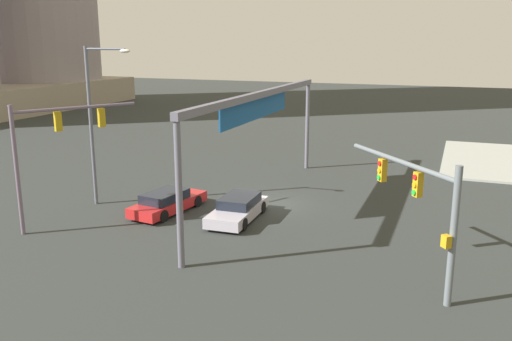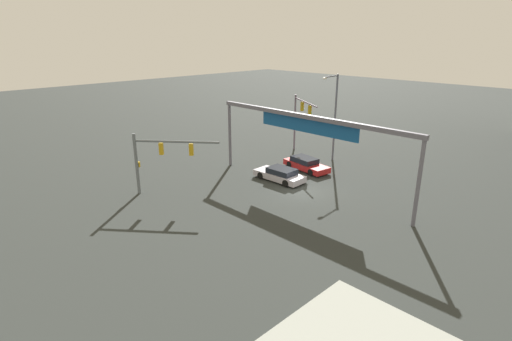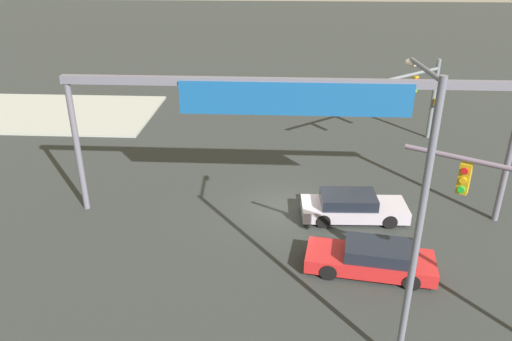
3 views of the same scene
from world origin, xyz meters
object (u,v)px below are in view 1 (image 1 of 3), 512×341
at_px(streetlamp_curved_arm, 95,115).
at_px(sedan_car_approaching, 238,209).
at_px(traffic_signal_opposite_side, 422,198).
at_px(traffic_signal_near_corner, 52,139).
at_px(sedan_car_waiting_far, 167,202).

relative_size(streetlamp_curved_arm, sedan_car_approaching, 1.83).
bearing_deg(traffic_signal_opposite_side, traffic_signal_near_corner, 48.36).
height_order(traffic_signal_near_corner, streetlamp_curved_arm, streetlamp_curved_arm).
xyz_separation_m(traffic_signal_near_corner, sedan_car_waiting_far, (4.04, -3.92, -3.91)).
bearing_deg(traffic_signal_near_corner, traffic_signal_opposite_side, -60.80).
bearing_deg(traffic_signal_opposite_side, streetlamp_curved_arm, 35.89).
xyz_separation_m(streetlamp_curved_arm, sedan_car_approaching, (0.34, -8.39, -4.56)).
xyz_separation_m(traffic_signal_near_corner, sedan_car_approaching, (4.32, -7.99, -3.91)).
height_order(traffic_signal_near_corner, sedan_car_waiting_far, traffic_signal_near_corner).
xyz_separation_m(traffic_signal_opposite_side, sedan_car_approaching, (4.77, 9.43, -2.90)).
relative_size(traffic_signal_opposite_side, sedan_car_waiting_far, 1.12).
height_order(streetlamp_curved_arm, sedan_car_approaching, streetlamp_curved_arm).
bearing_deg(traffic_signal_near_corner, sedan_car_approaching, -30.92).
xyz_separation_m(traffic_signal_opposite_side, streetlamp_curved_arm, (4.43, 17.83, 1.66)).
relative_size(traffic_signal_near_corner, traffic_signal_opposite_side, 1.10).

